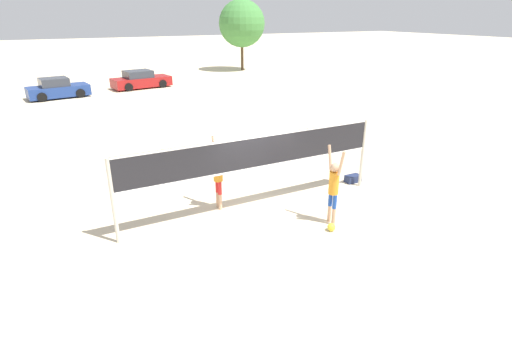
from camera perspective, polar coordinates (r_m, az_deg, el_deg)
name	(u,v)px	position (r m, az deg, el deg)	size (l,w,h in m)	color
ground_plane	(256,210)	(12.42, 0.00, -5.62)	(200.00, 200.00, 0.00)	beige
volleyball_net	(256,157)	(11.73, 0.00, 1.91)	(8.32, 0.11, 2.38)	beige
player_spiker	(334,184)	(11.36, 11.05, -1.96)	(0.28, 0.72, 2.29)	tan
player_blocker	(218,172)	(12.09, -5.45, -0.23)	(0.28, 0.72, 2.28)	tan
volleyball	(331,227)	(11.43, 10.70, -7.96)	(0.22, 0.22, 0.22)	yellow
gear_bag	(353,179)	(14.78, 13.67, -1.13)	(0.55, 0.33, 0.26)	navy
parked_car_near	(57,89)	(32.35, -26.50, 10.38)	(4.28, 2.42, 1.43)	navy
parked_car_far	(141,80)	(34.42, -16.13, 12.30)	(4.80, 2.57, 1.41)	maroon
tree_left_cluster	(242,24)	(43.63, -2.05, 20.24)	(4.73, 4.73, 7.07)	#4C3823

